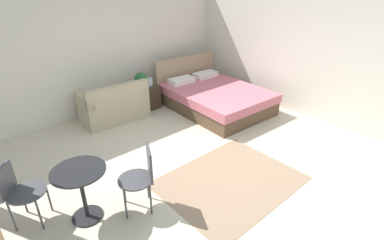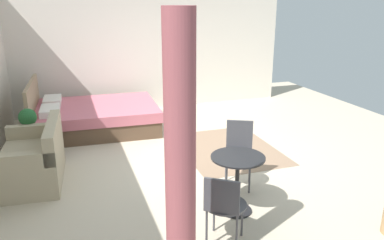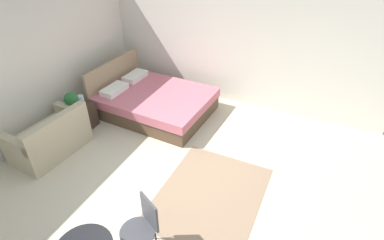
% 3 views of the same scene
% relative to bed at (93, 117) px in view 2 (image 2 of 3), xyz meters
% --- Properties ---
extents(ground_plane, '(9.06, 9.16, 0.02)m').
position_rel_bed_xyz_m(ground_plane, '(-1.78, -1.48, -0.28)').
color(ground_plane, beige).
extents(wall_right, '(0.12, 6.16, 2.66)m').
position_rel_bed_xyz_m(wall_right, '(1.25, -1.48, 1.06)').
color(wall_right, silver).
rests_on(wall_right, ground).
extents(area_rug, '(1.97, 1.53, 0.01)m').
position_rel_bed_xyz_m(area_rug, '(-1.74, -2.06, -0.26)').
color(area_rug, '#93755B').
rests_on(area_rug, ground).
extents(bed, '(1.82, 2.35, 1.00)m').
position_rel_bed_xyz_m(bed, '(0.00, 0.00, 0.00)').
color(bed, brown).
rests_on(bed, ground).
extents(couch, '(1.34, 0.86, 0.83)m').
position_rel_bed_xyz_m(couch, '(-1.99, 0.96, 0.03)').
color(couch, tan).
rests_on(couch, ground).
extents(nightstand, '(0.52, 0.40, 0.51)m').
position_rel_bed_xyz_m(nightstand, '(-1.16, 1.00, -0.01)').
color(nightstand, '#38281E').
rests_on(nightstand, ground).
extents(potted_plant, '(0.27, 0.27, 0.35)m').
position_rel_bed_xyz_m(potted_plant, '(-1.26, 1.04, 0.42)').
color(potted_plant, brown).
rests_on(potted_plant, nightstand).
extents(vase, '(0.14, 0.14, 0.17)m').
position_rel_bed_xyz_m(vase, '(-1.04, 1.04, 0.33)').
color(vase, silver).
rests_on(vase, nightstand).
extents(balcony_table, '(0.63, 0.63, 0.71)m').
position_rel_bed_xyz_m(balcony_table, '(-3.61, -1.35, 0.22)').
color(balcony_table, black).
rests_on(balcony_table, ground).
extents(cafe_chair_near_window, '(0.61, 0.61, 0.80)m').
position_rel_bed_xyz_m(cafe_chair_near_window, '(-4.18, -0.93, 0.23)').
color(cafe_chair_near_window, '#3F3F44').
rests_on(cafe_chair_near_window, ground).
extents(cafe_chair_near_couch, '(0.59, 0.59, 0.88)m').
position_rel_bed_xyz_m(cafe_chair_near_couch, '(-2.96, -1.67, 0.26)').
color(cafe_chair_near_couch, '#3F3F44').
rests_on(cafe_chair_near_couch, ground).
extents(curtain_right, '(0.25, 0.25, 2.38)m').
position_rel_bed_xyz_m(curtain_right, '(-4.57, -0.37, 0.92)').
color(curtain_right, '#994C51').
rests_on(curtain_right, ground).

